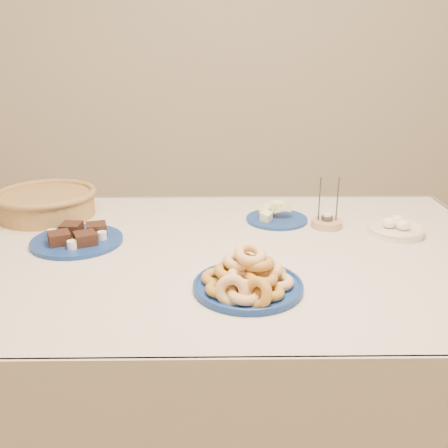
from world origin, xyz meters
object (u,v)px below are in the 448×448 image
Objects in this scene: donut_platter at (248,279)px; wicker_basket at (47,202)px; dining_table at (224,281)px; candle_holder at (327,222)px; egg_bowl at (396,229)px; brownie_plate at (77,238)px; melon_plate at (275,215)px.

wicker_basket is at bearing 139.37° from donut_platter.
candle_holder reaches higher than dining_table.
candle_holder is at bearing 160.89° from egg_bowl.
candle_holder is (0.80, 0.13, 0.00)m from brownie_plate.
melon_plate is 0.40m from egg_bowl.
brownie_plate is at bearing -170.48° from candle_holder.
dining_table is at bearing -27.28° from wicker_basket.
egg_bowl reaches higher than brownie_plate.
wicker_basket reaches higher than egg_bowl.
brownie_plate is 0.81m from candle_holder.
brownie_plate is 1.41× the size of egg_bowl.
candle_holder is at bearing 28.93° from dining_table.
donut_platter is at bearing -40.63° from wicker_basket.
dining_table is 0.30m from donut_platter.
donut_platter is at bearing -77.87° from dining_table.
wicker_basket is at bearing 152.72° from dining_table.
donut_platter is 0.63m from egg_bowl.
donut_platter is at bearing -122.63° from candle_holder.
brownie_plate is at bearing 147.63° from donut_platter.
egg_bowl is at bearing -20.54° from melon_plate.
melon_plate is at bearing 76.40° from donut_platter.
wicker_basket is 1.21m from egg_bowl.
melon_plate is at bearing 157.70° from candle_holder.
candle_holder reaches higher than egg_bowl.
wicker_basket is 2.15× the size of egg_bowl.
donut_platter reaches higher than dining_table.
donut_platter reaches higher than melon_plate.
brownie_plate is 1.77× the size of candle_holder.
egg_bowl is (0.38, -0.14, -0.00)m from melon_plate.
dining_table is 0.47m from brownie_plate.
candle_holder is 0.79× the size of egg_bowl.
melon_plate is 0.57× the size of wicker_basket.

